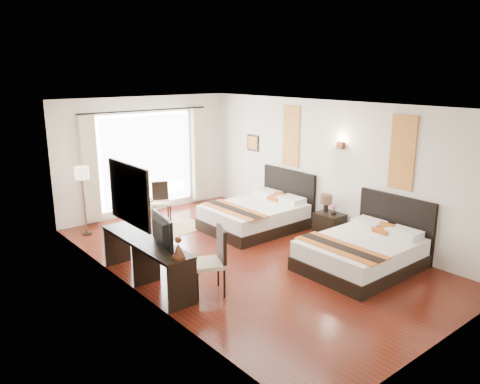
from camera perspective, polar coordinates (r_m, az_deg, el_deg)
floor at (r=8.84m, az=0.79°, el=-7.89°), size 4.50×7.50×0.01m
ceiling at (r=8.19m, az=0.86°, el=10.48°), size 4.50×7.50×0.02m
wall_headboard at (r=9.97m, az=10.74°, el=2.90°), size 0.01×7.50×2.80m
wall_desk at (r=7.21m, az=-12.94°, el=-1.70°), size 0.01×7.50×2.80m
wall_window at (r=11.46m, az=-11.39°, el=4.37°), size 4.50×0.01×2.80m
wall_entry at (r=6.16m, az=24.02°, el=-5.43°), size 4.50×0.01×2.80m
window_glass at (r=11.47m, az=-11.33°, el=3.87°), size 2.40×0.02×2.20m
sheer_curtain at (r=11.42m, az=-11.18°, el=3.83°), size 2.30×0.02×2.10m
drape_left at (r=10.79m, az=-17.85°, el=2.67°), size 0.35×0.14×2.35m
drape_right at (r=12.13m, az=-5.05°, el=4.57°), size 0.35×0.14×2.35m
art_panel_near at (r=8.89m, az=19.20°, el=4.55°), size 0.03×0.50×1.35m
art_panel_far at (r=10.60m, az=6.24°, el=6.76°), size 0.03×0.50×1.35m
wall_sconce at (r=9.63m, az=12.18°, el=5.56°), size 0.10×0.14×0.14m
mirror_frame at (r=7.32m, az=-13.38°, el=-0.27°), size 0.04×1.25×0.95m
mirror_glass at (r=7.33m, az=-13.21°, el=-0.24°), size 0.01×1.12×0.82m
bed_near at (r=8.55m, az=14.86°, el=-7.01°), size 2.07×1.61×1.16m
bed_far at (r=10.29m, az=2.16°, el=-2.77°), size 2.11×1.65×1.19m
nightstand at (r=9.85m, az=10.84°, el=-4.08°), size 0.45×0.56×0.54m
table_lamp at (r=9.82m, az=10.46°, el=-1.04°), size 0.25×0.25×0.40m
vase at (r=9.70m, az=11.37°, el=-2.58°), size 0.15×0.15×0.12m
console_desk at (r=7.79m, az=-11.34°, el=-8.36°), size 0.50×2.20×0.76m
television at (r=7.28m, az=-10.08°, el=-4.71°), size 0.28×0.85×0.49m
bronze_figurine at (r=6.78m, az=-7.52°, el=-6.93°), size 0.24×0.24×0.30m
desk_chair at (r=7.39m, az=-3.71°, el=-9.88°), size 0.64×0.64×1.05m
floor_lamp at (r=10.19m, az=-18.69°, el=1.67°), size 0.29×0.29×1.47m
side_table at (r=10.50m, az=-12.01°, el=-2.65°), size 0.56×0.56×0.65m
fruit_bowl at (r=10.40m, az=-12.20°, el=-0.83°), size 0.22×0.22×0.05m
window_chair at (r=11.04m, az=-9.53°, el=-1.98°), size 0.53×0.53×0.88m
jute_rug at (r=10.45m, az=-7.08°, el=-4.35°), size 1.21×0.90×0.01m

